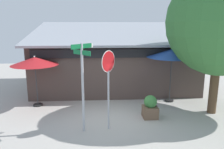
{
  "coord_description": "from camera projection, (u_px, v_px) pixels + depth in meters",
  "views": [
    {
      "loc": [
        -0.45,
        -8.94,
        3.89
      ],
      "look_at": [
        0.15,
        1.2,
        1.6
      ],
      "focal_mm": 35.61,
      "sensor_mm": 36.0,
      "label": 1
    }
  ],
  "objects": [
    {
      "name": "cafe_building",
      "position": [
        114.0,
        63.0,
        14.04
      ],
      "size": [
        9.77,
        6.06,
        4.07
      ],
      "color": "#473833",
      "rests_on": "ground"
    },
    {
      "name": "stop_sign",
      "position": [
        108.0,
        75.0,
        8.03
      ],
      "size": [
        0.49,
        0.63,
        3.0
      ],
      "color": "#A8AAB2",
      "rests_on": "ground"
    },
    {
      "name": "patio_umbrella_crimson_left",
      "position": [
        35.0,
        62.0,
        10.43
      ],
      "size": [
        2.2,
        2.2,
        2.47
      ],
      "color": "black",
      "rests_on": "ground"
    },
    {
      "name": "ground_plane",
      "position": [
        110.0,
        118.0,
        9.6
      ],
      "size": [
        28.0,
        28.0,
        0.1
      ],
      "primitive_type": "cube",
      "color": "#ADA8A0"
    },
    {
      "name": "sidewalk_planter",
      "position": [
        150.0,
        107.0,
        9.42
      ],
      "size": [
        0.62,
        0.62,
        0.98
      ],
      "color": "brown",
      "rests_on": "ground"
    },
    {
      "name": "patio_umbrella_royal_blue_center",
      "position": [
        172.0,
        53.0,
        11.0
      ],
      "size": [
        2.53,
        2.53,
        2.78
      ],
      "color": "black",
      "rests_on": "ground"
    },
    {
      "name": "street_sign_post",
      "position": [
        83.0,
        79.0,
        7.88
      ],
      "size": [
        0.71,
        0.7,
        3.26
      ],
      "color": "#A8AAB2",
      "rests_on": "ground"
    }
  ]
}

